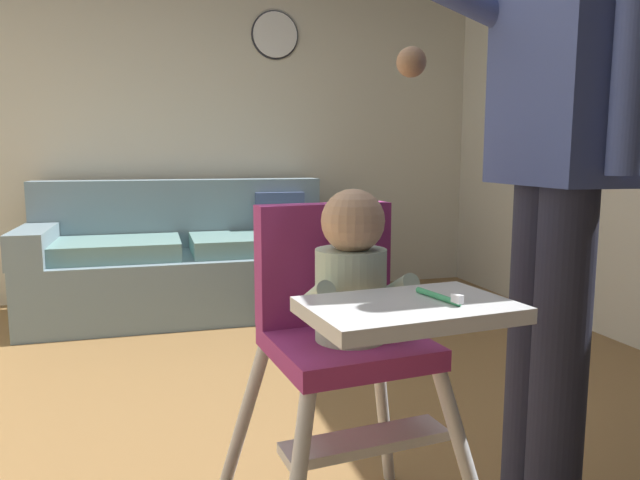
{
  "coord_description": "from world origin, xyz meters",
  "views": [
    {
      "loc": [
        -0.26,
        -1.91,
        1.02
      ],
      "look_at": [
        0.19,
        -0.32,
        0.78
      ],
      "focal_mm": 32.81,
      "sensor_mm": 36.0,
      "label": 1
    }
  ],
  "objects_px": {
    "high_chair": "(348,310)",
    "wall_clock": "(275,35)",
    "couch": "(187,262)",
    "adult_standing": "(555,165)"
  },
  "relations": [
    {
      "from": "high_chair",
      "to": "wall_clock",
      "type": "height_order",
      "value": "wall_clock"
    },
    {
      "from": "couch",
      "to": "adult_standing",
      "type": "bearing_deg",
      "value": 16.69
    },
    {
      "from": "high_chair",
      "to": "wall_clock",
      "type": "relative_size",
      "value": 2.73
    },
    {
      "from": "adult_standing",
      "to": "couch",
      "type": "bearing_deg",
      "value": -68.76
    },
    {
      "from": "adult_standing",
      "to": "wall_clock",
      "type": "xyz_separation_m",
      "value": [
        -0.08,
        3.1,
        0.9
      ]
    },
    {
      "from": "adult_standing",
      "to": "wall_clock",
      "type": "distance_m",
      "value": 3.23
    },
    {
      "from": "high_chair",
      "to": "adult_standing",
      "type": "height_order",
      "value": "adult_standing"
    },
    {
      "from": "high_chair",
      "to": "adult_standing",
      "type": "relative_size",
      "value": 0.54
    },
    {
      "from": "couch",
      "to": "high_chair",
      "type": "xyz_separation_m",
      "value": [
        0.25,
        -2.58,
        0.32
      ]
    },
    {
      "from": "high_chair",
      "to": "adult_standing",
      "type": "xyz_separation_m",
      "value": [
        0.53,
        -0.04,
        0.35
      ]
    }
  ]
}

